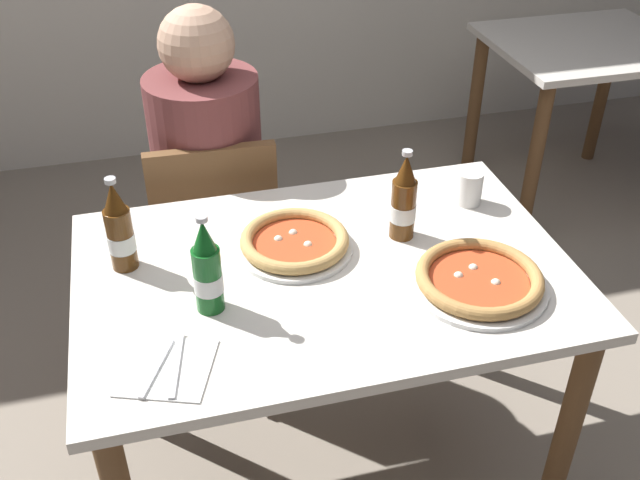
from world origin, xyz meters
name	(u,v)px	position (x,y,z in m)	size (l,w,h in m)	color
ground_plane	(324,466)	(0.00, 0.00, 0.00)	(8.00, 8.00, 0.00)	gray
dining_table_main	(325,304)	(0.00, 0.00, 0.64)	(1.20, 0.80, 0.75)	silver
chair_behind_table	(216,234)	(-0.20, 0.61, 0.48)	(0.41, 0.41, 0.85)	brown
diner_seated	(212,199)	(-0.20, 0.66, 0.58)	(0.34, 0.34, 1.21)	#2D3342
dining_table_background	(582,77)	(1.48, 1.25, 0.59)	(0.80, 0.70, 0.75)	silver
pizza_margherita_near	(295,242)	(-0.05, 0.10, 0.77)	(0.30, 0.30, 0.04)	white
pizza_marinara_far	(479,280)	(0.33, -0.16, 0.77)	(0.33, 0.33, 0.04)	white
beer_bottle_left	(404,201)	(0.23, 0.09, 0.85)	(0.07, 0.07, 0.25)	#512D0F
beer_bottle_center	(207,271)	(-0.29, -0.08, 0.85)	(0.07, 0.07, 0.25)	#14591E
beer_bottle_right	(120,231)	(-0.47, 0.13, 0.85)	(0.07, 0.07, 0.25)	#512D0F
napkin_with_cutlery	(167,367)	(-0.40, -0.25, 0.75)	(0.23, 0.23, 0.01)	white
paper_cup	(469,188)	(0.46, 0.19, 0.80)	(0.07, 0.07, 0.10)	white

